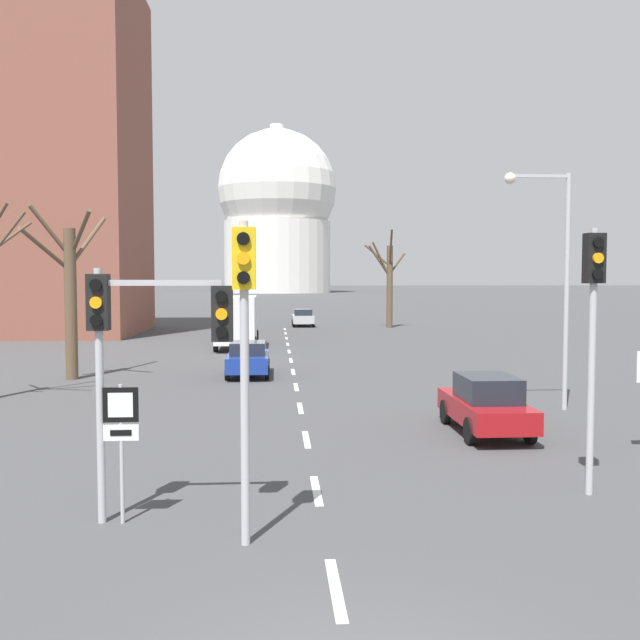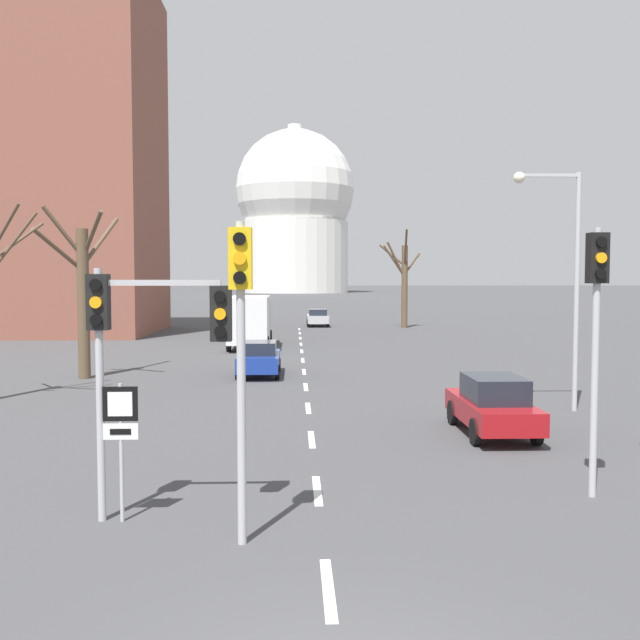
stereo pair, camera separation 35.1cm
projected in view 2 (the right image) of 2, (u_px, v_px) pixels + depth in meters
lane_stripe_0 at (328, 588)px, 9.70m from camera, size 0.16×2.00×0.01m
lane_stripe_1 at (317, 490)px, 14.19m from camera, size 0.16×2.00×0.01m
lane_stripe_2 at (312, 439)px, 18.68m from camera, size 0.16×2.00×0.01m
lane_stripe_3 at (308, 408)px, 23.16m from camera, size 0.16×2.00×0.01m
lane_stripe_4 at (306, 387)px, 27.65m from camera, size 0.16×2.00×0.01m
lane_stripe_5 at (304, 372)px, 32.14m from camera, size 0.16×2.00×0.01m
lane_stripe_6 at (303, 360)px, 36.63m from camera, size 0.16×2.00×0.01m
lane_stripe_7 at (302, 351)px, 41.12m from camera, size 0.16×2.00×0.01m
lane_stripe_8 at (301, 344)px, 45.61m from camera, size 0.16×2.00×0.01m
lane_stripe_9 at (300, 338)px, 50.10m from camera, size 0.16×2.00×0.01m
lane_stripe_10 at (300, 333)px, 54.59m from camera, size 0.16×2.00×0.01m
lane_stripe_11 at (299, 329)px, 59.08m from camera, size 0.16×2.00×0.01m
traffic_signal_near_left at (143, 330)px, 12.26m from camera, size 2.45×0.34×4.40m
traffic_signal_centre_tall at (241, 321)px, 11.13m from camera, size 0.36×0.34×5.11m
traffic_signal_near_right at (596, 310)px, 13.57m from camera, size 0.36×0.34×5.19m
route_sign_post at (121, 428)px, 12.28m from camera, size 0.60×0.08×2.42m
street_lamp_right at (564, 264)px, 22.40m from camera, size 2.16×0.36×7.54m
sedan_near_left at (259, 358)px, 30.80m from camera, size 1.82×4.09×1.50m
sedan_near_right at (318, 317)px, 62.51m from camera, size 1.89×4.22×1.51m
sedan_mid_centre at (493, 405)px, 19.21m from camera, size 1.74×4.20×1.61m
delivery_truck at (250, 320)px, 43.08m from camera, size 2.44×7.20×3.14m
bare_tree_right_near at (404, 281)px, 60.40m from camera, size 3.51×2.50×8.30m
bare_tree_left_far at (83, 292)px, 29.81m from camera, size 2.83×4.51×7.20m
capitol_dome at (295, 211)px, 207.68m from camera, size 34.40×34.40×48.59m
apartment_block_left at (34, 157)px, 54.31m from camera, size 18.00×14.00×26.95m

